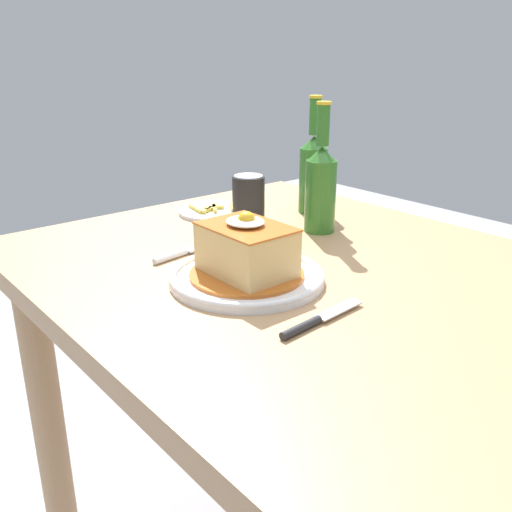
% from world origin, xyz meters
% --- Properties ---
extents(dining_table, '(1.12, 0.85, 0.76)m').
position_xyz_m(dining_table, '(0.00, 0.00, 0.64)').
color(dining_table, '#A87F56').
rests_on(dining_table, ground_plane).
extents(main_plate, '(0.26, 0.26, 0.02)m').
position_xyz_m(main_plate, '(-0.05, -0.12, 0.77)').
color(main_plate, white).
rests_on(main_plate, dining_table).
extents(sandwich_meal, '(0.19, 0.19, 0.11)m').
position_xyz_m(sandwich_meal, '(-0.05, -0.12, 0.81)').
color(sandwich_meal, '#B75B1E').
rests_on(sandwich_meal, main_plate).
extents(fork, '(0.03, 0.14, 0.01)m').
position_xyz_m(fork, '(-0.22, -0.14, 0.77)').
color(fork, silver).
rests_on(fork, dining_table).
extents(knife, '(0.03, 0.17, 0.01)m').
position_xyz_m(knife, '(0.14, -0.15, 0.77)').
color(knife, '#262628').
rests_on(knife, dining_table).
extents(soda_can, '(0.07, 0.07, 0.12)m').
position_xyz_m(soda_can, '(-0.24, 0.04, 0.82)').
color(soda_can, black).
rests_on(soda_can, dining_table).
extents(beer_bottle_green, '(0.06, 0.06, 0.27)m').
position_xyz_m(beer_bottle_green, '(-0.28, 0.26, 0.86)').
color(beer_bottle_green, '#2D6B23').
rests_on(beer_bottle_green, dining_table).
extents(beer_bottle_green_far, '(0.06, 0.06, 0.27)m').
position_xyz_m(beer_bottle_green_far, '(-0.16, 0.17, 0.86)').
color(beer_bottle_green_far, '#2D6B23').
rests_on(beer_bottle_green_far, dining_table).
extents(side_plate_fries, '(0.17, 0.17, 0.02)m').
position_xyz_m(side_plate_fries, '(-0.41, 0.08, 0.77)').
color(side_plate_fries, white).
rests_on(side_plate_fries, dining_table).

